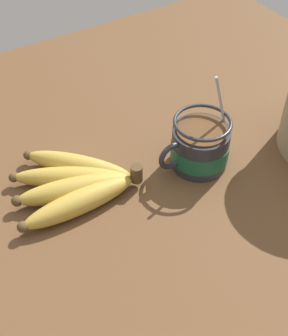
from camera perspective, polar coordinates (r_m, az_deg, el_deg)
name	(u,v)px	position (r cm, az deg, el deg)	size (l,w,h in cm)	color
table	(187,174)	(81.26, 5.32, -0.75)	(106.59, 106.59, 3.10)	brown
coffee_mug	(200,147)	(78.39, 6.89, 2.53)	(14.89, 9.76, 16.94)	#28282D
banana_bunch	(76,184)	(75.29, -8.30, -1.93)	(21.29, 17.52, 4.24)	#4C381E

